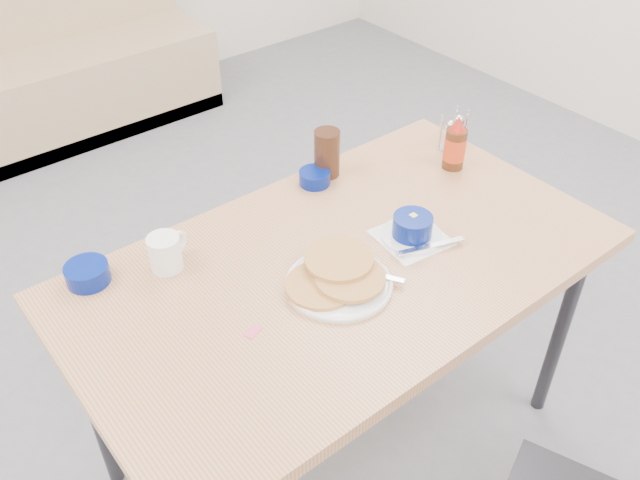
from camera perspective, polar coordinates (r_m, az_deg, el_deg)
booth_bench at (r=3.94m, az=-23.41°, el=12.69°), size 1.90×0.56×1.22m
dining_table at (r=1.77m, az=1.85°, el=-3.33°), size 1.40×0.80×0.76m
pancake_plate at (r=1.65m, az=1.52°, el=-3.26°), size 0.26×0.26×0.05m
coffee_mug at (r=1.72m, az=-12.83°, el=-0.95°), size 0.12×0.08×0.09m
grits_setting at (r=1.79m, az=7.79°, el=0.90°), size 0.19×0.20×0.07m
creamer_bowl at (r=1.75m, az=-18.99°, el=-2.70°), size 0.11×0.11×0.05m
butter_bowl at (r=2.00m, az=-0.45°, el=5.28°), size 0.09×0.09×0.04m
amber_tumbler at (r=2.01m, az=0.59°, el=7.32°), size 0.10×0.10×0.14m
condiment_caddy at (r=2.21m, az=11.14°, el=8.71°), size 0.11×0.07×0.12m
syrup_bottle at (r=2.08m, az=11.30°, el=7.79°), size 0.07×0.07×0.17m
sugar_wrapper at (r=1.55m, az=-5.69°, el=-7.68°), size 0.05×0.04×0.00m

